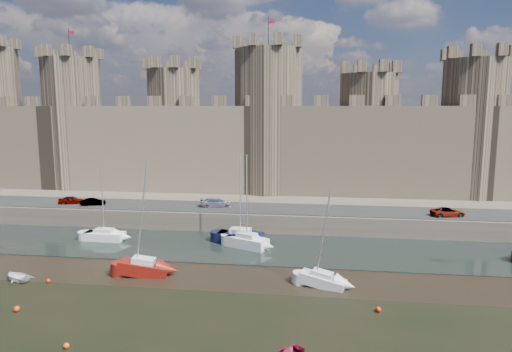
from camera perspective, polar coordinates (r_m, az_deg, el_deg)
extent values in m
cube|color=black|center=(54.26, -3.40, -8.84)|extent=(160.00, 12.00, 0.08)
cube|color=#4C443A|center=(88.67, 1.03, -1.20)|extent=(160.00, 60.00, 2.50)
cube|color=black|center=(63.14, -1.68, -3.98)|extent=(160.00, 7.00, 0.10)
cube|color=#42382B|center=(75.79, 0.01, 3.44)|extent=(100.00, 9.00, 14.00)
cylinder|color=#42382B|center=(85.85, -21.81, 6.10)|extent=(10.00, 10.00, 22.00)
cylinder|color=black|center=(86.48, -22.31, 15.07)|extent=(0.10, 0.10, 5.00)
cube|color=maroon|center=(86.48, -22.09, 16.28)|extent=(1.00, 0.03, 0.60)
cylinder|color=#42382B|center=(78.67, -10.20, 5.68)|extent=(9.00, 9.00, 20.00)
cylinder|color=#42382B|center=(75.28, 1.53, 6.83)|extent=(11.00, 11.00, 23.00)
cylinder|color=black|center=(76.17, 1.57, 17.42)|extent=(0.10, 0.10, 5.00)
cube|color=maroon|center=(76.41, 1.97, 18.76)|extent=(1.00, 0.03, 0.60)
cylinder|color=#42382B|center=(75.36, 13.76, 5.07)|extent=(9.00, 9.00, 19.00)
cylinder|color=#42382B|center=(78.64, 25.50, 5.35)|extent=(10.00, 10.00, 21.00)
imported|color=gray|center=(70.59, -22.06, -2.82)|extent=(3.78, 2.29, 1.20)
imported|color=gray|center=(68.45, -19.69, -3.08)|extent=(3.46, 2.08, 1.08)
imported|color=gray|center=(63.89, -4.98, -3.33)|extent=(4.64, 2.64, 1.27)
imported|color=gray|center=(62.99, 22.86, -4.19)|extent=(4.53, 2.80, 1.17)
cube|color=white|center=(59.56, -18.43, -7.15)|extent=(4.94, 2.03, 1.00)
cube|color=silver|center=(59.37, -18.46, -6.47)|extent=(2.21, 1.39, 0.45)
cylinder|color=silver|center=(58.52, -18.64, -2.82)|extent=(0.14, 0.14, 8.16)
cube|color=black|center=(55.69, -1.95, -7.69)|extent=(5.68, 2.73, 1.20)
cube|color=silver|center=(55.45, -1.96, -6.82)|extent=(2.59, 1.76, 0.54)
cylinder|color=silver|center=(54.41, -1.98, -2.13)|extent=(0.14, 0.14, 9.78)
cube|color=white|center=(53.73, -1.15, -8.29)|extent=(5.42, 3.86, 1.19)
cube|color=silver|center=(53.48, -1.15, -7.41)|extent=(2.61, 2.17, 0.54)
cylinder|color=silver|center=(52.41, -1.17, -2.58)|extent=(0.14, 0.14, 9.72)
cube|color=maroon|center=(46.74, -13.83, -11.24)|extent=(4.90, 2.23, 1.21)
cube|color=silver|center=(46.45, -13.87, -10.22)|extent=(2.22, 1.46, 0.55)
cylinder|color=silver|center=(45.19, -14.08, -4.57)|extent=(0.14, 0.14, 9.93)
cube|color=silver|center=(43.27, 8.30, -12.88)|extent=(4.45, 2.68, 0.98)
cube|color=silver|center=(43.02, 8.32, -12.00)|extent=(2.09, 1.59, 0.45)
cylinder|color=silver|center=(41.85, 8.43, -7.13)|extent=(0.14, 0.14, 8.02)
imported|color=silver|center=(49.79, -27.62, -11.09)|extent=(3.85, 3.49, 0.65)
sphere|color=#FF320B|center=(42.66, -27.74, -14.49)|extent=(0.48, 0.48, 0.48)
sphere|color=#FA220B|center=(47.83, -24.51, -11.83)|extent=(0.41, 0.41, 0.41)
sphere|color=#FF1E0B|center=(39.28, 15.04, -15.79)|extent=(0.46, 0.46, 0.46)
sphere|color=#F05B0A|center=(35.50, -22.62, -18.99)|extent=(0.40, 0.40, 0.40)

